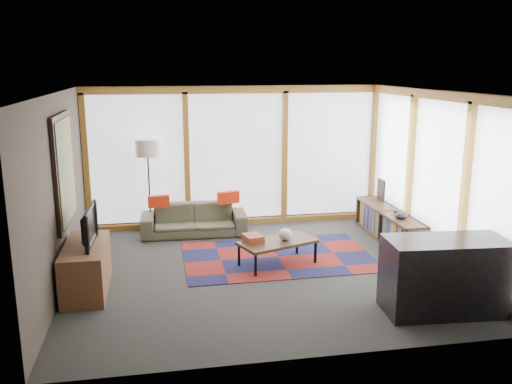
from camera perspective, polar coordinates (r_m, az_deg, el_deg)
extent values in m
plane|color=#282826|center=(8.08, 0.51, -8.26)|extent=(5.50, 5.50, 0.00)
cube|color=#3F342D|center=(7.69, -20.03, -0.06)|extent=(0.04, 5.00, 2.60)
cube|color=#3F342D|center=(5.35, 5.59, -4.90)|extent=(5.50, 0.04, 2.60)
cube|color=silver|center=(7.53, 0.55, 10.48)|extent=(5.50, 5.00, 0.04)
cube|color=white|center=(10.10, -2.11, 3.75)|extent=(5.30, 0.02, 2.35)
cube|color=white|center=(8.63, 18.57, 1.43)|extent=(0.02, 4.80, 2.35)
cube|color=black|center=(7.92, -19.58, 2.20)|extent=(0.05, 1.35, 1.55)
cube|color=gold|center=(7.92, -19.36, 2.21)|extent=(0.02, 1.20, 1.40)
cube|color=maroon|center=(8.62, 2.31, -6.82)|extent=(2.95, 1.91, 0.01)
imported|color=#3C3E2C|center=(9.74, -6.54, -2.91)|extent=(1.88, 0.79, 0.54)
cube|color=red|center=(9.60, -10.21, -0.96)|extent=(0.38, 0.16, 0.20)
cube|color=red|center=(9.71, -2.93, -0.57)|extent=(0.41, 0.21, 0.21)
cube|color=brown|center=(8.13, -0.32, -4.89)|extent=(0.32, 0.36, 0.10)
ellipsoid|color=beige|center=(8.20, 3.12, -4.47)|extent=(0.23, 0.23, 0.18)
ellipsoid|color=black|center=(9.06, 15.05, -2.40)|extent=(0.26, 0.26, 0.11)
ellipsoid|color=black|center=(9.34, 14.69, -2.01)|extent=(0.18, 0.18, 0.08)
cube|color=black|center=(10.20, 13.03, 0.24)|extent=(0.04, 0.29, 0.38)
cube|color=brown|center=(7.63, -17.43, -7.63)|extent=(0.54, 1.29, 0.65)
imported|color=black|center=(7.48, -17.64, -3.44)|extent=(0.14, 0.88, 0.50)
cube|color=black|center=(7.05, 19.24, -8.32)|extent=(1.50, 0.78, 0.92)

